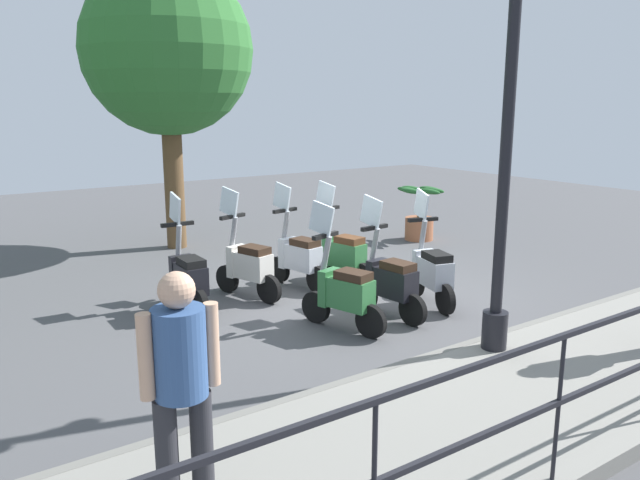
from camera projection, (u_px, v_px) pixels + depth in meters
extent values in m
plane|color=#4C4C4F|center=(358.00, 302.00, 8.59)|extent=(28.00, 28.00, 0.00)
cube|color=gray|center=(563.00, 380.00, 6.00)|extent=(2.20, 20.00, 0.15)
cube|color=slate|center=(479.00, 346.00, 6.84)|extent=(0.10, 20.00, 0.15)
cylinder|color=black|center=(558.00, 409.00, 4.18)|extent=(0.03, 0.03, 1.05)
cylinder|color=black|center=(495.00, 330.00, 6.55)|extent=(0.26, 0.26, 0.40)
cylinder|color=black|center=(506.00, 157.00, 6.15)|extent=(0.12, 0.12, 4.02)
cylinder|color=#28282D|center=(167.00, 462.00, 3.77)|extent=(0.14, 0.14, 0.82)
cylinder|color=#28282D|center=(202.00, 452.00, 3.87)|extent=(0.14, 0.14, 0.82)
cylinder|color=#335184|center=(180.00, 353.00, 3.67)|extent=(0.35, 0.35, 0.55)
sphere|color=tan|center=(176.00, 290.00, 3.59)|extent=(0.22, 0.22, 0.22)
cylinder|color=tan|center=(145.00, 357.00, 3.57)|extent=(0.09, 0.09, 0.52)
cylinder|color=tan|center=(212.00, 344.00, 3.76)|extent=(0.09, 0.09, 0.52)
cylinder|color=brown|center=(174.00, 182.00, 11.57)|extent=(0.36, 0.36, 2.47)
sphere|color=#2D6B2D|center=(167.00, 49.00, 11.06)|extent=(3.04, 3.04, 3.04)
cylinder|color=#9E5B3D|center=(419.00, 229.00, 12.43)|extent=(0.56, 0.56, 0.45)
cylinder|color=brown|center=(420.00, 205.00, 12.33)|extent=(0.10, 0.10, 0.50)
ellipsoid|color=#235B28|center=(412.00, 189.00, 12.47)|extent=(0.56, 0.16, 0.10)
ellipsoid|color=#235B28|center=(429.00, 191.00, 12.07)|extent=(0.56, 0.16, 0.10)
ellipsoid|color=#235B28|center=(411.00, 191.00, 12.13)|extent=(0.56, 0.16, 0.10)
ellipsoid|color=#235B28|center=(430.00, 189.00, 12.40)|extent=(0.56, 0.16, 0.10)
ellipsoid|color=#235B28|center=(407.00, 190.00, 12.31)|extent=(0.56, 0.16, 0.10)
ellipsoid|color=#235B28|center=(434.00, 190.00, 12.22)|extent=(0.56, 0.16, 0.10)
cylinder|color=black|center=(416.00, 282.00, 8.81)|extent=(0.41, 0.19, 0.40)
cylinder|color=black|center=(445.00, 299.00, 8.04)|extent=(0.41, 0.19, 0.40)
cube|color=#B7BCC6|center=(434.00, 272.00, 8.29)|extent=(0.65, 0.43, 0.36)
cube|color=#B7BCC6|center=(423.00, 265.00, 8.55)|extent=(0.20, 0.32, 0.44)
cube|color=black|center=(437.00, 257.00, 8.17)|extent=(0.46, 0.36, 0.10)
cylinder|color=gray|center=(422.00, 239.00, 8.53)|extent=(0.20, 0.12, 0.55)
cube|color=black|center=(423.00, 219.00, 8.47)|extent=(0.18, 0.44, 0.05)
cube|color=silver|center=(421.00, 204.00, 8.48)|extent=(0.38, 0.14, 0.42)
cylinder|color=black|center=(365.00, 295.00, 8.24)|extent=(0.41, 0.12, 0.40)
cylinder|color=black|center=(413.00, 310.00, 7.63)|extent=(0.41, 0.12, 0.40)
cube|color=black|center=(393.00, 282.00, 7.81)|extent=(0.63, 0.34, 0.36)
cube|color=black|center=(377.00, 276.00, 8.02)|extent=(0.15, 0.31, 0.44)
cube|color=black|center=(398.00, 266.00, 7.71)|extent=(0.43, 0.30, 0.10)
cylinder|color=gray|center=(374.00, 248.00, 7.99)|extent=(0.19, 0.09, 0.55)
cube|color=black|center=(374.00, 227.00, 7.93)|extent=(0.11, 0.44, 0.05)
cube|color=silver|center=(371.00, 211.00, 7.93)|extent=(0.39, 0.07, 0.42)
cylinder|color=black|center=(316.00, 307.00, 7.74)|extent=(0.41, 0.19, 0.40)
cylinder|color=black|center=(371.00, 322.00, 7.23)|extent=(0.41, 0.19, 0.40)
cube|color=#2D6B38|center=(348.00, 293.00, 7.37)|extent=(0.65, 0.44, 0.36)
cube|color=#2D6B38|center=(329.00, 287.00, 7.55)|extent=(0.20, 0.32, 0.44)
cube|color=black|center=(353.00, 275.00, 7.28)|extent=(0.46, 0.36, 0.10)
cylinder|color=gray|center=(325.00, 258.00, 7.51)|extent=(0.20, 0.12, 0.55)
cube|color=black|center=(325.00, 236.00, 7.45)|extent=(0.18, 0.44, 0.05)
cube|color=silver|center=(322.00, 219.00, 7.44)|extent=(0.38, 0.14, 0.42)
cylinder|color=black|center=(321.00, 267.00, 9.65)|extent=(0.41, 0.16, 0.40)
cylinder|color=black|center=(363.00, 277.00, 9.09)|extent=(0.41, 0.16, 0.40)
cube|color=#2D6B38|center=(346.00, 254.00, 9.25)|extent=(0.65, 0.40, 0.36)
cube|color=#2D6B38|center=(331.00, 250.00, 9.44)|extent=(0.18, 0.32, 0.44)
cube|color=#4C2D19|center=(349.00, 240.00, 9.16)|extent=(0.45, 0.34, 0.10)
cylinder|color=gray|center=(328.00, 226.00, 9.41)|extent=(0.19, 0.11, 0.55)
cube|color=black|center=(328.00, 209.00, 9.35)|extent=(0.15, 0.44, 0.05)
cube|color=silver|center=(325.00, 195.00, 9.34)|extent=(0.39, 0.11, 0.42)
cylinder|color=black|center=(279.00, 269.00, 9.49)|extent=(0.41, 0.16, 0.40)
cylinder|color=black|center=(318.00, 280.00, 8.93)|extent=(0.41, 0.16, 0.40)
cube|color=#B7BCC6|center=(302.00, 257.00, 9.09)|extent=(0.64, 0.39, 0.36)
cube|color=#B7BCC6|center=(288.00, 252.00, 9.28)|extent=(0.18, 0.32, 0.44)
cube|color=black|center=(305.00, 242.00, 8.99)|extent=(0.44, 0.33, 0.10)
cylinder|color=gray|center=(285.00, 229.00, 9.25)|extent=(0.19, 0.10, 0.55)
cube|color=black|center=(285.00, 210.00, 9.19)|extent=(0.14, 0.44, 0.05)
cube|color=silver|center=(282.00, 196.00, 9.19)|extent=(0.39, 0.10, 0.42)
cylinder|color=black|center=(227.00, 279.00, 8.99)|extent=(0.41, 0.19, 0.40)
cylinder|color=black|center=(269.00, 289.00, 8.48)|extent=(0.41, 0.19, 0.40)
cube|color=beige|center=(251.00, 265.00, 8.62)|extent=(0.65, 0.44, 0.36)
cube|color=beige|center=(237.00, 261.00, 8.80)|extent=(0.20, 0.32, 0.44)
cube|color=black|center=(255.00, 250.00, 8.53)|extent=(0.46, 0.36, 0.10)
cylinder|color=gray|center=(233.00, 236.00, 8.76)|extent=(0.20, 0.12, 0.55)
cube|color=black|center=(233.00, 216.00, 8.70)|extent=(0.18, 0.44, 0.05)
cube|color=silver|center=(229.00, 202.00, 8.69)|extent=(0.38, 0.14, 0.42)
cylinder|color=black|center=(177.00, 289.00, 8.47)|extent=(0.40, 0.09, 0.40)
cylinder|color=black|center=(201.00, 306.00, 7.79)|extent=(0.40, 0.09, 0.40)
cube|color=black|center=(190.00, 278.00, 8.00)|extent=(0.61, 0.30, 0.36)
cube|color=black|center=(181.00, 272.00, 8.23)|extent=(0.13, 0.30, 0.44)
cube|color=black|center=(191.00, 262.00, 7.89)|extent=(0.41, 0.27, 0.10)
cylinder|color=gray|center=(179.00, 245.00, 8.21)|extent=(0.18, 0.07, 0.55)
cube|color=black|center=(177.00, 224.00, 8.15)|extent=(0.07, 0.44, 0.05)
cube|color=silver|center=(175.00, 208.00, 8.15)|extent=(0.39, 0.04, 0.42)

